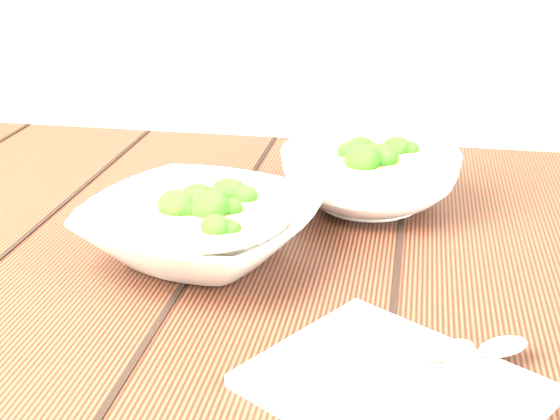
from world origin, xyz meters
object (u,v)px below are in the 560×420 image
at_px(soup_bowl_back, 369,175).
at_px(table, 227,348).
at_px(trivet, 215,202).
at_px(napkin, 394,387).
at_px(soup_bowl_front, 200,227).

bearing_deg(soup_bowl_back, table, -131.35).
bearing_deg(table, trivet, 109.43).
relative_size(table, napkin, 6.11).
height_order(soup_bowl_back, trivet, soup_bowl_back).
relative_size(soup_bowl_front, trivet, 2.96).
relative_size(soup_bowl_front, soup_bowl_back, 1.16).
height_order(soup_bowl_front, trivet, soup_bowl_front).
bearing_deg(trivet, napkin, -55.39).
bearing_deg(table, napkin, -49.85).
bearing_deg(soup_bowl_front, table, 36.31).
xyz_separation_m(table, napkin, (0.19, -0.22, 0.13)).
xyz_separation_m(soup_bowl_front, napkin, (0.21, -0.20, -0.03)).
height_order(trivet, napkin, trivet).
relative_size(trivet, napkin, 0.48).
relative_size(table, trivet, 12.67).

